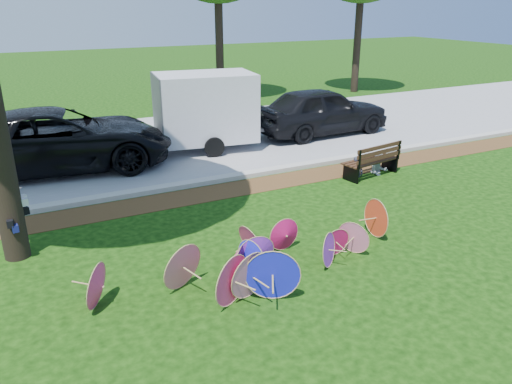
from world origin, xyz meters
TOP-DOWN VIEW (x-y plane):
  - ground at (0.00, 0.00)m, footprint 90.00×90.00m
  - mulch_strip at (0.00, 4.50)m, footprint 90.00×1.00m
  - curb at (0.00, 5.20)m, footprint 90.00×0.30m
  - street at (0.00, 9.35)m, footprint 90.00×8.00m
  - parasol_pile at (-0.18, 0.50)m, footprint 5.70×1.97m
  - black_van at (-2.42, 8.06)m, footprint 6.29×3.47m
  - dark_pickup at (6.10, 8.12)m, footprint 4.82×2.08m
  - cargo_trailer at (1.89, 8.16)m, footprint 3.11×2.20m
  - park_bench at (4.79, 3.85)m, footprint 1.76×0.90m
  - person_left at (4.44, 3.90)m, footprint 0.45×0.37m
  - person_right at (5.14, 3.90)m, footprint 0.61×0.50m

SIDE VIEW (x-z plane):
  - ground at x=0.00m, z-range 0.00..0.00m
  - mulch_strip at x=0.00m, z-range 0.00..0.01m
  - street at x=0.00m, z-range 0.00..0.01m
  - curb at x=0.00m, z-range 0.00..0.12m
  - parasol_pile at x=-0.18m, z-range -0.07..0.81m
  - park_bench at x=4.79m, z-range 0.00..0.88m
  - person_left at x=4.44m, z-range 0.00..1.06m
  - person_right at x=5.14m, z-range 0.00..1.15m
  - dark_pickup at x=6.10m, z-range 0.00..1.62m
  - black_van at x=-2.42m, z-range 0.00..1.67m
  - cargo_trailer at x=1.89m, z-range 0.00..2.62m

